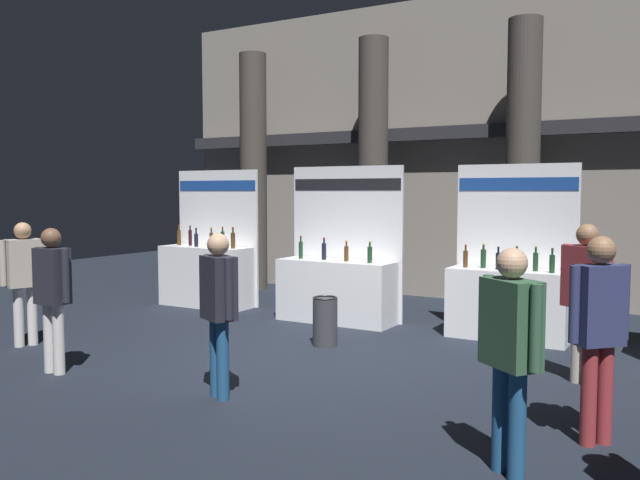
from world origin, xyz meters
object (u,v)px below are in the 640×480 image
object	(u,v)px
visitor_0	(586,288)
visitor_4	(219,301)
exhibitor_booth_2	(509,296)
visitor_7	(24,272)
exhibitor_booth_0	(207,271)
visitor_3	(52,288)
visitor_5	(599,323)
trash_bin	(325,321)
visitor_6	(510,340)
exhibitor_booth_1	(337,284)

from	to	relation	value
visitor_0	visitor_4	world-z (taller)	visitor_0
exhibitor_booth_2	visitor_0	xyz separation A→B (m)	(1.24, -1.79, 0.43)
exhibitor_booth_2	visitor_0	world-z (taller)	exhibitor_booth_2
exhibitor_booth_2	visitor_7	size ratio (longest dim) A/B	1.48
exhibitor_booth_0	visitor_0	size ratio (longest dim) A/B	1.42
exhibitor_booth_0	visitor_7	world-z (taller)	exhibitor_booth_0
visitor_3	visitor_5	bearing A→B (deg)	9.14
visitor_3	exhibitor_booth_0	bearing A→B (deg)	108.53
trash_bin	visitor_5	size ratio (longest dim) A/B	0.39
trash_bin	visitor_7	bearing A→B (deg)	-149.35
visitor_5	visitor_6	bearing A→B (deg)	-161.29
visitor_6	visitor_7	bearing A→B (deg)	-149.36
trash_bin	visitor_0	bearing A→B (deg)	-2.98
visitor_0	visitor_4	size ratio (longest dim) A/B	1.04
trash_bin	visitor_7	distance (m)	3.96
visitor_7	visitor_5	bearing A→B (deg)	110.87
trash_bin	visitor_7	world-z (taller)	visitor_7
visitor_5	visitor_0	bearing A→B (deg)	56.42
visitor_4	visitor_5	size ratio (longest dim) A/B	0.97
exhibitor_booth_0	visitor_5	bearing A→B (deg)	-26.57
exhibitor_booth_0	visitor_0	bearing A→B (deg)	-14.95
visitor_6	exhibitor_booth_0	bearing A→B (deg)	-176.59
exhibitor_booth_0	visitor_7	distance (m)	3.57
visitor_6	visitor_7	world-z (taller)	visitor_6
exhibitor_booth_1	visitor_4	size ratio (longest dim) A/B	1.49
visitor_6	trash_bin	bearing A→B (deg)	175.74
visitor_4	visitor_5	world-z (taller)	visitor_5
visitor_6	visitor_7	xyz separation A→B (m)	(-6.46, 0.80, -0.00)
exhibitor_booth_1	visitor_3	xyz separation A→B (m)	(-1.30, -4.14, 0.36)
visitor_0	visitor_6	bearing A→B (deg)	-57.27
visitor_3	visitor_5	world-z (taller)	visitor_5
visitor_5	visitor_7	bearing A→B (deg)	135.73
exhibitor_booth_2	visitor_3	world-z (taller)	exhibitor_booth_2
visitor_0	visitor_5	size ratio (longest dim) A/B	1.01
exhibitor_booth_1	visitor_7	world-z (taller)	exhibitor_booth_1
visitor_4	exhibitor_booth_0	bearing A→B (deg)	-22.55
exhibitor_booth_0	visitor_4	xyz separation A→B (m)	(3.49, -4.00, 0.33)
visitor_3	visitor_4	size ratio (longest dim) A/B	1.00
trash_bin	visitor_6	world-z (taller)	visitor_6
visitor_6	visitor_0	bearing A→B (deg)	125.49
visitor_0	visitor_5	xyz separation A→B (m)	(0.35, -1.69, -0.04)
exhibitor_booth_2	visitor_3	size ratio (longest dim) A/B	1.48
exhibitor_booth_0	visitor_3	size ratio (longest dim) A/B	1.48
trash_bin	visitor_5	world-z (taller)	visitor_5
exhibitor_booth_0	visitor_4	bearing A→B (deg)	-48.83
exhibitor_booth_2	visitor_3	xyz separation A→B (m)	(-3.89, -4.29, 0.36)
exhibitor_booth_2	visitor_7	bearing A→B (deg)	-145.81
exhibitor_booth_2	trash_bin	size ratio (longest dim) A/B	3.72
exhibitor_booth_2	visitor_4	size ratio (longest dim) A/B	1.48
exhibitor_booth_1	trash_bin	distance (m)	1.63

